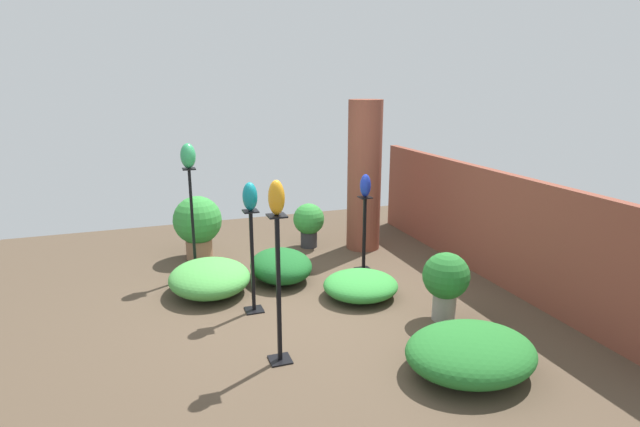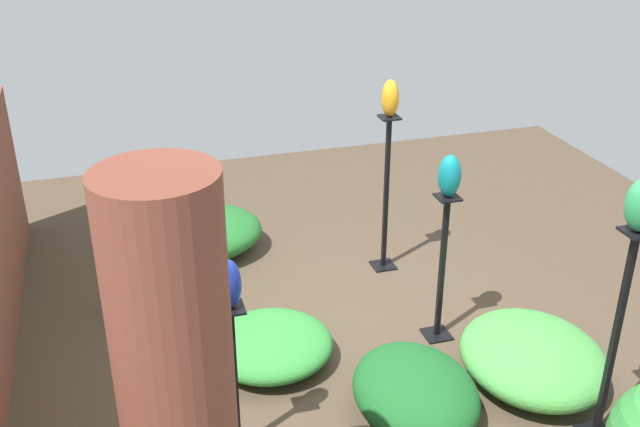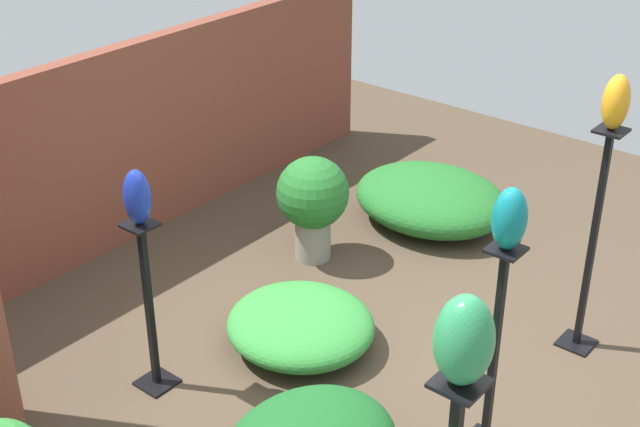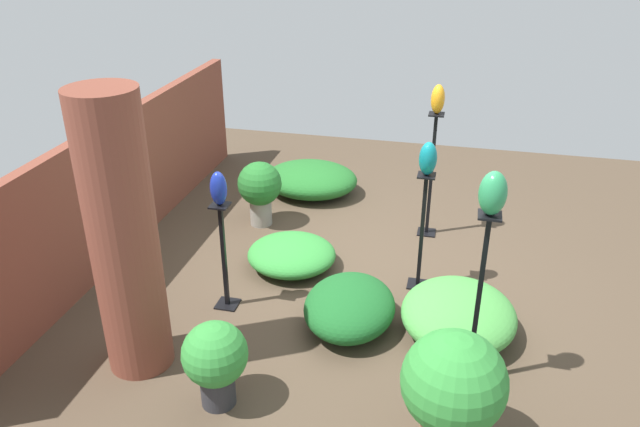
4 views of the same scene
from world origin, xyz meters
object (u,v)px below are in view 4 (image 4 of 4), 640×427
object	(u,v)px
pedestal_jade	(477,310)
art_vase_cobalt	(219,188)
pedestal_cobalt	(224,261)
art_vase_teal	(428,159)
brick_pillar	(123,239)
potted_plant_mid_left	(260,187)
potted_plant_back_center	(453,388)
art_vase_amber	(438,99)
pedestal_amber	(431,180)
art_vase_jade	(493,193)
pedestal_teal	(422,237)
potted_plant_front_left	(215,359)

from	to	relation	value
pedestal_jade	art_vase_cobalt	size ratio (longest dim) A/B	4.78
pedestal_cobalt	art_vase_teal	xyz separation A→B (m)	(0.74, -1.68, 0.85)
brick_pillar	potted_plant_mid_left	world-z (taller)	brick_pillar
pedestal_cobalt	potted_plant_back_center	size ratio (longest dim) A/B	1.12
art_vase_amber	pedestal_jade	bearing A→B (deg)	-167.74
pedestal_cobalt	art_vase_amber	size ratio (longest dim) A/B	3.37
pedestal_cobalt	potted_plant_back_center	distance (m)	2.41
pedestal_cobalt	potted_plant_back_center	world-z (taller)	pedestal_cobalt
pedestal_jade	art_vase_cobalt	world-z (taller)	pedestal_jade
pedestal_cobalt	pedestal_amber	bearing A→B (deg)	-42.09
pedestal_cobalt	potted_plant_mid_left	distance (m)	1.65
art_vase_cobalt	brick_pillar	bearing A→B (deg)	156.55
art_vase_jade	art_vase_cobalt	distance (m)	2.29
pedestal_teal	pedestal_cobalt	world-z (taller)	pedestal_teal
art_vase_teal	potted_plant_back_center	world-z (taller)	art_vase_teal
art_vase_jade	art_vase_amber	bearing A→B (deg)	12.26
potted_plant_front_left	potted_plant_mid_left	bearing A→B (deg)	12.08
potted_plant_mid_left	pedestal_teal	bearing A→B (deg)	-115.24
pedestal_cobalt	art_vase_cobalt	xyz separation A→B (m)	(0.00, 0.00, 0.71)
brick_pillar	potted_plant_back_center	bearing A→B (deg)	-98.08
brick_pillar	art_vase_amber	world-z (taller)	brick_pillar
brick_pillar	pedestal_amber	bearing A→B (deg)	-36.87
pedestal_teal	art_vase_amber	distance (m)	1.50
brick_pillar	pedestal_amber	size ratio (longest dim) A/B	1.62
pedestal_jade	art_vase_teal	size ratio (longest dim) A/B	4.72
art_vase_amber	potted_plant_back_center	size ratio (longest dim) A/B	0.33
art_vase_jade	potted_plant_mid_left	size ratio (longest dim) A/B	0.42
pedestal_teal	pedestal_jade	distance (m)	1.38
pedestal_teal	potted_plant_back_center	distance (m)	2.03
brick_pillar	pedestal_jade	xyz separation A→B (m)	(0.37, -2.58, -0.46)
pedestal_amber	potted_plant_back_center	distance (m)	3.12
art_vase_teal	potted_plant_front_left	bearing A→B (deg)	146.53
art_vase_teal	pedestal_jade	bearing A→B (deg)	-158.21
art_vase_amber	art_vase_jade	world-z (taller)	art_vase_jade
art_vase_jade	potted_plant_front_left	world-z (taller)	art_vase_jade
pedestal_teal	pedestal_jade	world-z (taller)	pedestal_jade
art_vase_jade	potted_plant_back_center	bearing A→B (deg)	169.96
pedestal_jade	art_vase_teal	bearing A→B (deg)	21.79
pedestal_amber	pedestal_jade	size ratio (longest dim) A/B	0.96
brick_pillar	pedestal_jade	bearing A→B (deg)	-81.93
art_vase_jade	art_vase_cobalt	bearing A→B (deg)	76.36
pedestal_jade	art_vase_amber	size ratio (longest dim) A/B	4.74
art_vase_cobalt	potted_plant_back_center	size ratio (longest dim) A/B	0.33
pedestal_cobalt	potted_plant_front_left	xyz separation A→B (m)	(-1.20, -0.39, -0.06)
art_vase_amber	art_vase_cobalt	bearing A→B (deg)	137.91
pedestal_cobalt	art_vase_jade	world-z (taller)	art_vase_jade
brick_pillar	potted_plant_back_center	xyz separation A→B (m)	(-0.35, -2.45, -0.60)
pedestal_jade	art_vase_amber	xyz separation A→B (m)	(2.38, 0.52, 0.88)
pedestal_cobalt	art_vase_amber	distance (m)	2.72
pedestal_cobalt	potted_plant_back_center	bearing A→B (deg)	-121.11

